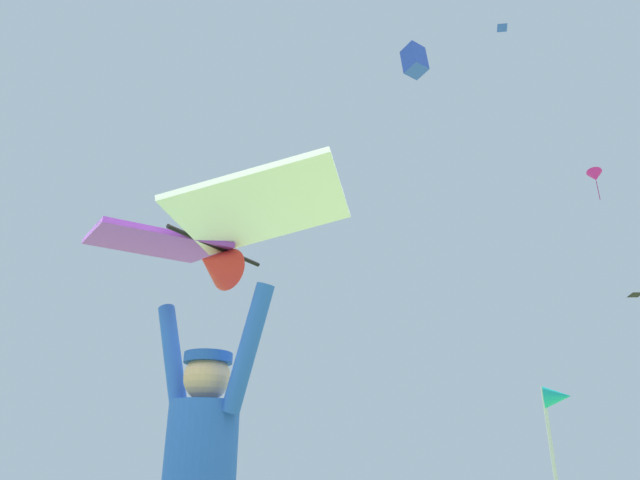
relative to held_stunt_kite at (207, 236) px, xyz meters
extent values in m
cylinder|color=blue|center=(0.02, 0.07, -1.13)|extent=(0.40, 0.40, 0.56)
sphere|color=tan|center=(0.02, 0.07, -0.73)|extent=(0.23, 0.23, 0.23)
cylinder|color=#1E47AD|center=(0.02, 0.07, -0.64)|extent=(0.29, 0.29, 0.05)
cylinder|color=blue|center=(0.28, 0.02, -0.61)|extent=(0.29, 0.14, 0.62)
cylinder|color=blue|center=(-0.25, 0.13, -0.61)|extent=(0.29, 0.14, 0.62)
cylinder|color=black|center=(0.02, 0.07, -0.04)|extent=(0.16, 0.67, 0.02)
cube|color=white|center=(0.39, -0.11, 0.05)|extent=(0.94, 0.85, 0.20)
cube|color=purple|center=(-0.40, 0.06, 0.05)|extent=(1.05, 1.03, 0.20)
cone|color=red|center=(0.02, 0.07, -0.14)|extent=(0.28, 0.24, 0.24)
pyramid|color=black|center=(5.07, 27.81, 6.94)|extent=(0.72, 0.72, 0.17)
pyramid|color=blue|center=(1.17, 21.34, 19.34)|extent=(0.65, 0.64, 0.20)
cone|color=#DB2393|center=(4.00, 23.03, 11.22)|extent=(0.90, 0.99, 0.72)
cylinder|color=#991867|center=(4.00, 23.03, 10.50)|extent=(0.03, 0.03, 0.94)
cube|color=blue|center=(-2.42, 17.17, 15.30)|extent=(1.20, 1.15, 1.34)
cone|color=#19B2AD|center=(1.49, 4.62, -0.37)|extent=(0.28, 0.24, 0.24)
camera|label=1|loc=(1.67, -2.32, -1.19)|focal=31.96mm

